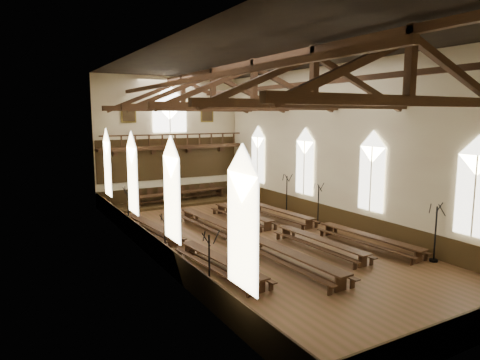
% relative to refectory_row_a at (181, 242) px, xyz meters
% --- Properties ---
extents(ground, '(26.00, 26.00, 0.00)m').
position_rel_refectory_row_a_xyz_m(ground, '(4.36, -0.02, -0.49)').
color(ground, brown).
rests_on(ground, ground).
extents(room_walls, '(26.00, 26.00, 26.00)m').
position_rel_refectory_row_a_xyz_m(room_walls, '(4.36, -0.02, 5.97)').
color(room_walls, beige).
rests_on(room_walls, ground).
extents(wainscot_band, '(12.00, 26.00, 1.20)m').
position_rel_refectory_row_a_xyz_m(wainscot_band, '(4.36, -0.02, 0.11)').
color(wainscot_band, '#362610').
rests_on(wainscot_band, ground).
extents(side_windows, '(11.85, 19.80, 4.50)m').
position_rel_refectory_row_a_xyz_m(side_windows, '(4.36, -0.02, 3.25)').
color(side_windows, white).
rests_on(side_windows, room_walls).
extents(end_window, '(2.80, 0.12, 3.80)m').
position_rel_refectory_row_a_xyz_m(end_window, '(4.36, 12.88, 6.74)').
color(end_window, white).
rests_on(end_window, room_walls).
extents(minstrels_gallery, '(11.80, 1.24, 3.70)m').
position_rel_refectory_row_a_xyz_m(minstrels_gallery, '(4.36, 12.64, 3.42)').
color(minstrels_gallery, '#3D2713').
rests_on(minstrels_gallery, room_walls).
extents(portraits, '(7.75, 0.09, 1.45)m').
position_rel_refectory_row_a_xyz_m(portraits, '(4.36, 12.88, 6.61)').
color(portraits, brown).
rests_on(portraits, room_walls).
extents(roof_trusses, '(11.70, 25.70, 2.80)m').
position_rel_refectory_row_a_xyz_m(roof_trusses, '(4.36, -0.02, 7.73)').
color(roof_trusses, '#3D2713').
rests_on(roof_trusses, room_walls).
extents(refectory_row_a, '(1.98, 13.72, 0.67)m').
position_rel_refectory_row_a_xyz_m(refectory_row_a, '(0.00, 0.00, 0.00)').
color(refectory_row_a, '#3D2713').
rests_on(refectory_row_a, ground).
extents(refectory_row_b, '(1.89, 14.48, 0.75)m').
position_rel_refectory_row_a_xyz_m(refectory_row_b, '(3.24, -1.04, 0.06)').
color(refectory_row_b, '#3D2713').
rests_on(refectory_row_b, ground).
extents(refectory_row_c, '(1.65, 13.69, 0.67)m').
position_rel_refectory_row_a_xyz_m(refectory_row_c, '(6.07, 0.17, 0.00)').
color(refectory_row_c, '#3D2713').
rests_on(refectory_row_c, ground).
extents(refectory_row_d, '(1.92, 13.86, 0.68)m').
position_rel_refectory_row_a_xyz_m(refectory_row_d, '(8.56, -0.64, 0.01)').
color(refectory_row_d, '#3D2713').
rests_on(refectory_row_d, ground).
extents(dais, '(11.40, 2.86, 0.19)m').
position_rel_refectory_row_a_xyz_m(dais, '(4.59, 11.38, -0.39)').
color(dais, '#362610').
rests_on(dais, ground).
extents(high_table, '(7.99, 1.85, 0.74)m').
position_rel_refectory_row_a_xyz_m(high_table, '(4.59, 11.38, 0.34)').
color(high_table, '#3D2713').
rests_on(high_table, dais).
extents(high_chairs, '(6.78, 0.48, 1.05)m').
position_rel_refectory_row_a_xyz_m(high_chairs, '(4.59, 12.16, 0.28)').
color(high_chairs, '#3D2713').
rests_on(high_chairs, dais).
extents(candelabrum_left_near, '(0.78, 0.78, 2.63)m').
position_rel_refectory_row_a_xyz_m(candelabrum_left_near, '(-1.19, -5.90, 0.31)').
color(candelabrum_left_near, black).
rests_on(candelabrum_left_near, ground).
extents(candelabrum_left_mid, '(0.67, 0.70, 2.32)m').
position_rel_refectory_row_a_xyz_m(candelabrum_left_mid, '(-1.19, -1.00, 0.22)').
color(candelabrum_left_mid, black).
rests_on(candelabrum_left_mid, ground).
extents(candelabrum_left_far, '(0.79, 0.81, 2.70)m').
position_rel_refectory_row_a_xyz_m(candelabrum_left_far, '(-1.19, 5.47, 0.33)').
color(candelabrum_left_far, black).
rests_on(candelabrum_left_far, ground).
extents(candelabrum_right_near, '(0.85, 0.84, 2.85)m').
position_rel_refectory_row_a_xyz_m(candelabrum_right_near, '(9.91, -7.47, 0.38)').
color(candelabrum_right_near, black).
rests_on(candelabrum_right_near, ground).
extents(candelabrum_right_mid, '(0.71, 0.81, 2.63)m').
position_rel_refectory_row_a_xyz_m(candelabrum_right_mid, '(9.91, 1.04, 0.31)').
color(candelabrum_right_mid, black).
rests_on(candelabrum_right_mid, ground).
extents(candelabrum_right_far, '(0.79, 0.86, 2.82)m').
position_rel_refectory_row_a_xyz_m(candelabrum_right_far, '(9.91, 4.50, 0.37)').
color(candelabrum_right_far, black).
rests_on(candelabrum_right_far, ground).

